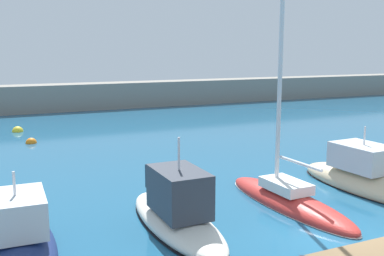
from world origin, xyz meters
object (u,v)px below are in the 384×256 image
Objects in this scene: motorboat_ivory_second at (177,212)px; sailboat_red_third at (288,199)px; mooring_buoy_yellow at (18,132)px; motorboat_navy_nearest at (18,244)px; mooring_buoy_orange at (31,143)px; motorboat_sand_fourth at (367,180)px.

motorboat_ivory_second is 0.59× the size of sailboat_red_third.
mooring_buoy_yellow is (-3.86, 22.46, -0.59)m from motorboat_ivory_second.
mooring_buoy_yellow is (1.36, 22.78, -0.49)m from motorboat_navy_nearest.
motorboat_ivory_second is 9.34× the size of mooring_buoy_orange.
mooring_buoy_orange is 0.88× the size of mooring_buoy_yellow.
motorboat_sand_fourth reaches higher than motorboat_navy_nearest.
mooring_buoy_orange is (1.90, 17.81, -0.49)m from motorboat_navy_nearest.
motorboat_navy_nearest is 10.23m from sailboat_red_third.
motorboat_ivory_second reaches higher than mooring_buoy_yellow.
mooring_buoy_yellow is at bearing 9.48° from motorboat_ivory_second.
mooring_buoy_orange is at bearing 23.32° from sailboat_red_third.
sailboat_red_third reaches higher than mooring_buoy_yellow.
motorboat_ivory_second is 17.81m from mooring_buoy_orange.
sailboat_red_third is 23.86m from mooring_buoy_yellow.
motorboat_sand_fourth is 25.62m from mooring_buoy_yellow.
mooring_buoy_orange is at bearing -4.40° from motorboat_navy_nearest.
motorboat_navy_nearest is 0.86× the size of motorboat_sand_fourth.
mooring_buoy_yellow is at bearing 96.22° from mooring_buoy_orange.
motorboat_navy_nearest is 9.03× the size of mooring_buoy_orange.
mooring_buoy_yellow is (-13.41, 21.83, -0.43)m from motorboat_sand_fourth.
motorboat_sand_fourth is at bearing -86.49° from motorboat_ivory_second.
sailboat_red_third is 1.52× the size of motorboat_sand_fourth.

